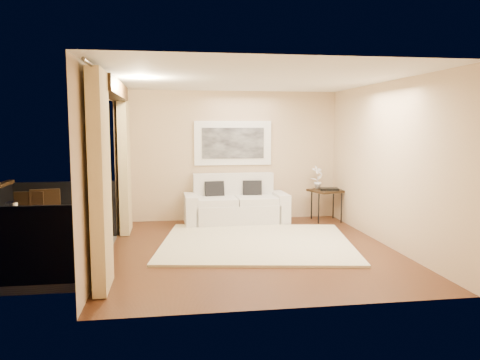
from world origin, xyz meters
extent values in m
plane|color=#512B17|center=(0.00, 0.00, 0.00)|extent=(5.00, 5.00, 0.00)
plane|color=white|center=(0.00, 0.00, 2.70)|extent=(5.00, 5.00, 0.00)
plane|color=tan|center=(0.00, 2.50, 1.35)|extent=(4.50, 0.00, 4.50)
plane|color=tan|center=(0.00, -2.50, 1.35)|extent=(4.50, 0.00, 4.50)
plane|color=tan|center=(2.25, 0.00, 1.35)|extent=(0.00, 5.00, 5.00)
plane|color=tan|center=(-2.25, 1.85, 1.35)|extent=(0.00, 2.70, 2.70)
plane|color=tan|center=(-2.25, -1.85, 1.35)|extent=(0.00, 2.70, 2.70)
plane|color=tan|center=(-2.25, 0.00, 2.55)|extent=(0.00, 2.40, 2.40)
cube|color=black|center=(-2.13, 0.00, 2.52)|extent=(0.28, 2.40, 0.22)
cube|color=#605B56|center=(-3.15, 0.00, -0.06)|extent=(1.80, 2.60, 0.12)
cube|color=black|center=(-3.15, 1.27, 0.50)|extent=(1.80, 0.06, 1.00)
cube|color=black|center=(-3.15, -1.27, 0.50)|extent=(1.80, 0.06, 1.00)
cube|color=#DAC086|center=(-2.11, 1.55, 1.32)|extent=(0.16, 0.75, 2.62)
cube|color=#DAC086|center=(-2.11, -1.55, 1.32)|extent=(0.16, 0.75, 2.62)
cylinder|color=#4C473F|center=(-2.11, 0.00, 2.63)|extent=(0.04, 4.80, 0.04)
cube|color=white|center=(0.03, 2.47, 1.62)|extent=(1.62, 0.05, 0.92)
cube|color=black|center=(0.03, 2.44, 1.62)|extent=(1.30, 0.02, 0.64)
cube|color=beige|center=(0.13, 0.33, 0.02)|extent=(3.53, 3.20, 0.04)
cube|color=silver|center=(0.03, 2.02, 0.21)|extent=(1.69, 0.92, 0.41)
cube|color=silver|center=(0.02, 2.36, 0.59)|extent=(1.68, 0.25, 0.81)
cube|color=silver|center=(-0.89, 2.00, 0.31)|extent=(0.25, 0.89, 0.61)
cube|color=silver|center=(0.95, 2.04, 0.31)|extent=(0.25, 0.89, 0.61)
cube|color=silver|center=(-0.37, 1.98, 0.48)|extent=(0.80, 0.80, 0.14)
cube|color=silver|center=(0.43, 2.00, 0.48)|extent=(0.80, 0.80, 0.14)
cube|color=black|center=(-0.39, 2.21, 0.65)|extent=(0.41, 0.22, 0.40)
cube|color=black|center=(0.40, 2.22, 0.65)|extent=(0.41, 0.22, 0.40)
cube|color=black|center=(1.93, 2.00, 0.64)|extent=(0.77, 0.77, 0.04)
cylinder|color=black|center=(1.69, 1.76, 0.31)|extent=(0.03, 0.03, 0.61)
cylinder|color=black|center=(2.17, 1.76, 0.31)|extent=(0.03, 0.03, 0.61)
cylinder|color=black|center=(1.69, 2.24, 0.31)|extent=(0.03, 0.03, 0.61)
cylinder|color=black|center=(2.17, 2.24, 0.31)|extent=(0.03, 0.03, 0.61)
cube|color=black|center=(1.95, 1.92, 0.68)|extent=(0.42, 0.33, 0.05)
imported|color=white|center=(1.78, 2.15, 0.91)|extent=(0.31, 0.27, 0.49)
cube|color=black|center=(-3.42, -0.40, 0.67)|extent=(0.64, 0.64, 0.05)
cylinder|color=black|center=(-3.18, -0.64, 0.32)|extent=(0.04, 0.04, 0.64)
cylinder|color=black|center=(-3.66, -0.16, 0.32)|extent=(0.04, 0.04, 0.64)
cylinder|color=black|center=(-3.18, -0.16, 0.32)|extent=(0.04, 0.04, 0.64)
cube|color=black|center=(-3.22, 0.41, 0.47)|extent=(0.49, 0.49, 0.05)
cube|color=black|center=(-3.19, 0.22, 0.73)|extent=(0.44, 0.11, 0.57)
cylinder|color=black|center=(-3.07, 0.61, 0.22)|extent=(0.03, 0.03, 0.45)
cylinder|color=black|center=(-3.42, 0.56, 0.22)|extent=(0.03, 0.03, 0.45)
cylinder|color=black|center=(-3.02, 0.26, 0.22)|extent=(0.03, 0.03, 0.45)
cylinder|color=black|center=(-3.37, 0.21, 0.22)|extent=(0.03, 0.03, 0.45)
cube|color=black|center=(-3.42, 0.00, 0.45)|extent=(0.43, 0.43, 0.05)
cube|color=black|center=(-3.42, 0.19, 0.71)|extent=(0.42, 0.06, 0.55)
cylinder|color=black|center=(-3.59, -0.17, 0.22)|extent=(0.03, 0.03, 0.43)
cylinder|color=black|center=(-3.24, -0.17, 0.22)|extent=(0.03, 0.03, 0.43)
cylinder|color=black|center=(-3.59, 0.17, 0.22)|extent=(0.03, 0.03, 0.43)
cylinder|color=black|center=(-3.25, 0.17, 0.22)|extent=(0.03, 0.03, 0.43)
cylinder|color=silver|center=(-3.53, -0.27, 0.79)|extent=(0.18, 0.18, 0.20)
cylinder|color=red|center=(-3.39, -0.29, 0.73)|extent=(0.06, 0.06, 0.07)
cylinder|color=silver|center=(-3.44, -0.61, 0.78)|extent=(0.04, 0.04, 0.18)
cylinder|color=white|center=(-3.30, -0.49, 0.75)|extent=(0.06, 0.06, 0.12)
cylinder|color=silver|center=(-3.28, -0.42, 0.75)|extent=(0.06, 0.06, 0.12)
camera|label=1|loc=(-1.29, -7.25, 1.97)|focal=35.00mm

